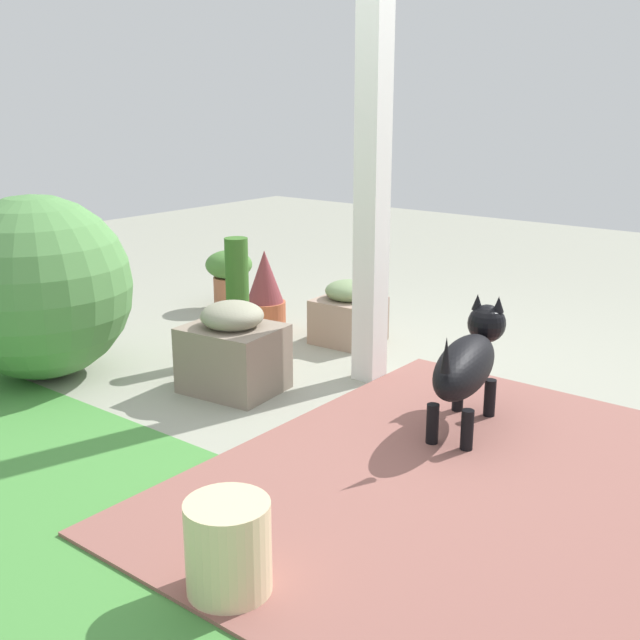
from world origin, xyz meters
TOP-DOWN VIEW (x-y plane):
  - ground_plane at (0.00, 0.00)m, footprint 12.00×12.00m
  - brick_path at (-0.78, 0.60)m, footprint 1.80×2.40m
  - porch_pillar at (0.20, -0.19)m, footprint 0.14×0.14m
  - stone_planter_nearest at (0.67, -0.65)m, footprint 0.38×0.40m
  - stone_planter_mid at (0.64, 0.40)m, footprint 0.52×0.45m
  - round_shrub at (1.62, 0.88)m, footprint 1.00×1.00m
  - terracotta_pot_broad at (1.84, -0.78)m, footprint 0.34×0.34m
  - terracotta_pot_tall at (1.00, -0.01)m, footprint 0.24×0.24m
  - terracotta_pot_spiky at (1.23, -0.50)m, footprint 0.27×0.27m
  - dog at (-0.54, 0.08)m, footprint 0.36×0.82m
  - ceramic_urn at (-0.58, 1.66)m, footprint 0.27×0.27m

SIDE VIEW (x-z plane):
  - ground_plane at x=0.00m, z-range 0.00..0.00m
  - brick_path at x=-0.78m, z-range 0.00..0.02m
  - ceramic_urn at x=-0.58m, z-range 0.00..0.31m
  - stone_planter_nearest at x=0.67m, z-range -0.02..0.38m
  - stone_planter_mid at x=0.64m, z-range -0.02..0.46m
  - terracotta_pot_broad at x=1.84m, z-range 0.04..0.46m
  - terracotta_pot_tall at x=1.00m, z-range -0.10..0.61m
  - terracotta_pot_spiky at x=1.23m, z-range -0.01..0.52m
  - dog at x=-0.54m, z-range 0.04..0.60m
  - round_shrub at x=1.62m, z-range 0.00..1.00m
  - porch_pillar at x=0.20m, z-range 0.00..2.15m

